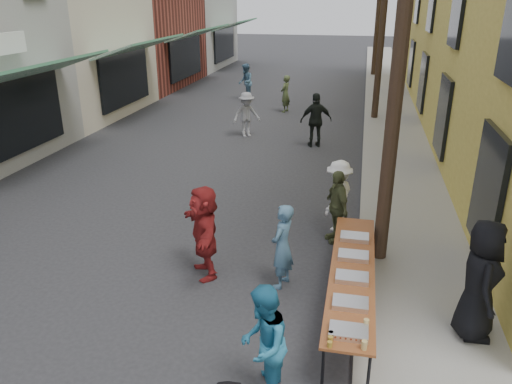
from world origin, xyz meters
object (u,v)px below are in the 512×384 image
at_px(utility_pole_far, 379,0).
at_px(catering_tray_sausage, 349,332).
at_px(utility_pole_mid, 384,3).
at_px(serving_table, 352,272).
at_px(guest_front_c, 263,344).
at_px(server, 480,280).
at_px(utility_pole_near, 404,17).

bearing_deg(utility_pole_far, catering_tray_sausage, -91.04).
bearing_deg(utility_pole_mid, serving_table, -92.08).
distance_m(utility_pole_far, serving_table, 26.06).
height_order(utility_pole_far, guest_front_c, utility_pole_far).
bearing_deg(utility_pole_mid, server, -84.75).
relative_size(serving_table, guest_front_c, 2.49).
bearing_deg(utility_pole_mid, catering_tray_sausage, -91.86).
xyz_separation_m(utility_pole_mid, server, (1.30, -14.16, -3.47)).
relative_size(utility_pole_mid, utility_pole_far, 1.00).
distance_m(utility_pole_near, catering_tray_sausage, 5.07).
height_order(utility_pole_near, serving_table, utility_pole_near).
xyz_separation_m(serving_table, server, (1.80, -0.38, 0.32)).
bearing_deg(utility_pole_far, utility_pole_mid, -90.00).
bearing_deg(guest_front_c, utility_pole_near, 157.17).
relative_size(serving_table, server, 2.16).
bearing_deg(server, utility_pole_mid, 5.95).
bearing_deg(guest_front_c, serving_table, 152.84).
distance_m(utility_pole_mid, serving_table, 14.29).
xyz_separation_m(utility_pole_mid, catering_tray_sausage, (-0.50, -15.42, -3.71)).
xyz_separation_m(catering_tray_sausage, server, (1.80, 1.27, 0.24)).
bearing_deg(utility_pole_near, serving_table, -105.74).
bearing_deg(utility_pole_near, utility_pole_mid, 90.00).
bearing_deg(utility_pole_far, server, -87.15).
xyz_separation_m(utility_pole_far, server, (1.30, -26.16, -3.47)).
distance_m(catering_tray_sausage, server, 2.21).
bearing_deg(serving_table, server, -11.98).
bearing_deg(server, catering_tray_sausage, 125.87).
relative_size(utility_pole_near, utility_pole_mid, 1.00).
bearing_deg(serving_table, utility_pole_near, 74.26).
bearing_deg(utility_pole_mid, utility_pole_far, 90.00).
xyz_separation_m(serving_table, guest_front_c, (-1.03, -2.14, 0.09)).
distance_m(serving_table, server, 1.87).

